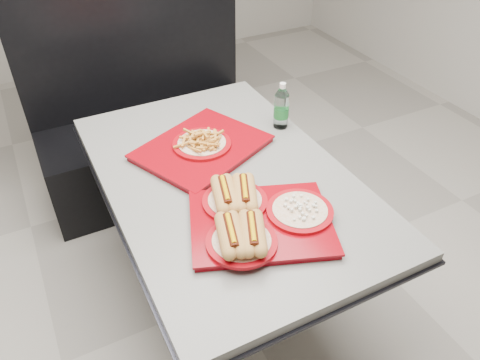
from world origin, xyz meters
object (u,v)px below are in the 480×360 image
diner_table (226,206)px  water_bottle (281,108)px  tray_far (202,145)px  booth_bench (149,123)px  tray_near (255,218)px

diner_table → water_bottle: bearing=29.6°
tray_far → water_bottle: water_bottle is taller
booth_bench → tray_near: booth_bench is taller
diner_table → water_bottle: 0.51m
diner_table → tray_far: size_ratio=2.28×
diner_table → tray_far: (-0.02, 0.19, 0.19)m
tray_near → tray_far: tray_near is taller
tray_far → tray_near: bearing=-92.4°
diner_table → booth_bench: size_ratio=1.05×
diner_table → tray_near: size_ratio=2.45×
booth_bench → tray_far: bearing=-91.0°
booth_bench → water_bottle: (0.38, -0.88, 0.44)m
tray_near → tray_far: 0.51m
diner_table → booth_bench: bearing=90.0°
diner_table → tray_far: tray_far is taller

